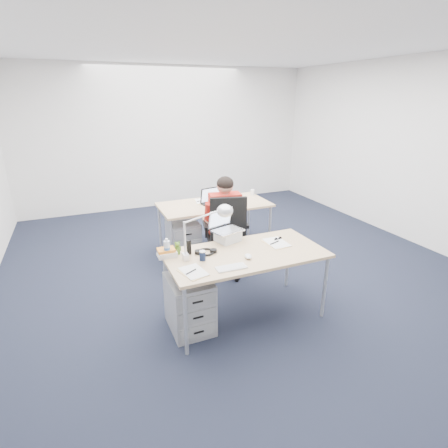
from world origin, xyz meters
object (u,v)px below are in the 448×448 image
Objects in this scene: book_stack at (167,253)px; office_chair at (226,251)px; seated_person at (222,222)px; bear_figurine at (178,248)px; desk_near at (245,257)px; far_cup at (252,192)px; can_koozie at (203,256)px; desk_far at (214,207)px; computer_mouse at (248,256)px; cordless_phone at (189,247)px; water_bottle at (167,248)px; sunglasses at (278,239)px; headphones at (206,251)px; desk_lamp at (201,232)px; dark_laptop at (216,196)px; drawer_pedestal_far at (183,239)px; drawer_pedestal_near at (190,304)px; wireless_keyboard at (231,267)px; silver_laptop at (228,227)px.

office_chair is at bearing 38.00° from book_stack.
seated_person reaches higher than bear_figurine.
desk_near is 8.90× the size of book_stack.
can_koozie is at bearing -128.62° from far_cup.
seated_person is at bearing -100.98° from desk_far.
computer_mouse is 0.71× the size of cordless_phone.
water_bottle is (-0.75, 0.20, 0.14)m from desk_near.
sunglasses is at bearing -108.71° from far_cup.
desk_near is at bearing -0.89° from can_koozie.
seated_person is 1.03m from sunglasses.
seated_person is 5.69× the size of headphones.
desk_lamp reaches higher than desk_far.
dark_laptop is (1.08, 1.45, 0.03)m from water_bottle.
computer_mouse is 0.70m from bear_figurine.
cordless_phone is (-0.36, -1.46, 0.53)m from drawer_pedestal_far.
computer_mouse reaches higher than drawer_pedestal_near.
desk_far is 1.77m from bear_figurine.
desk_lamp reaches higher than bear_figurine.
dark_laptop reaches higher than wireless_keyboard.
drawer_pedestal_far is 6.20× the size of far_cup.
seated_person is 1.30m from desk_lamp.
silver_laptop is at bearing 71.01° from wireless_keyboard.
cordless_phone is 0.23m from desk_lamp.
dark_laptop reaches higher than computer_mouse.
far_cup is (1.52, 1.91, -0.00)m from can_koozie.
seated_person is at bearing 93.33° from computer_mouse.
can_koozie is at bearing -99.67° from drawer_pedestal_far.
dark_laptop is (0.79, 1.65, 0.08)m from can_koozie.
water_bottle reaches higher than cordless_phone.
far_cup is at bearing 51.38° from can_koozie.
seated_person is at bearing 54.53° from silver_laptop.
silver_laptop is 2.17× the size of cordless_phone.
book_stack is 1.22m from sunglasses.
headphones is 1.67× the size of bear_figurine.
book_stack reaches higher than drawer_pedestal_near.
can_koozie is at bearing -36.46° from book_stack.
drawer_pedestal_far is 1.37m from far_cup.
can_koozie is 0.23m from desk_lamp.
drawer_pedestal_near is at bearing -165.84° from silver_laptop.
water_bottle is (-0.57, -1.43, 0.55)m from drawer_pedestal_far.
far_cup reaches higher than drawer_pedestal_near.
seated_person reaches higher than can_koozie.
water_bottle is (-0.71, -0.15, -0.07)m from silver_laptop.
can_koozie is at bearing -110.08° from office_chair.
water_bottle is at bearing 164.81° from desk_near.
drawer_pedestal_near is 1.18m from sunglasses.
desk_far is at bearing 87.63° from seated_person.
seated_person reaches higher than desk_lamp.
desk_far is at bearing 78.89° from desk_near.
silver_laptop is (-0.04, 0.35, 0.21)m from desk_near.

